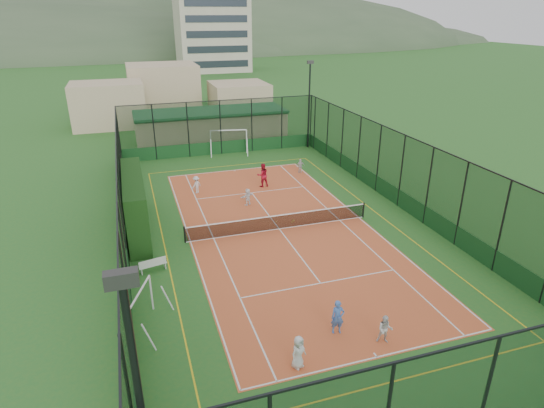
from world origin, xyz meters
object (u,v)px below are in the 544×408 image
at_px(white_bench, 153,264).
at_px(child_far_right, 300,166).
at_px(futsal_goal_near, 142,311).
at_px(child_near_right, 385,329).
at_px(floodlight_ne, 309,105).
at_px(coach, 263,175).
at_px(child_near_left, 298,352).
at_px(child_far_left, 196,185).
at_px(child_near_mid, 338,317).
at_px(futsal_goal_far, 229,142).
at_px(child_far_back, 248,197).
at_px(clubhouse, 211,126).

relative_size(white_bench, child_far_right, 1.20).
relative_size(futsal_goal_near, child_near_right, 2.19).
bearing_deg(futsal_goal_near, floodlight_ne, -14.20).
height_order(futsal_goal_near, child_far_right, futsal_goal_near).
xyz_separation_m(child_far_right, coach, (-3.91, -2.12, 0.33)).
bearing_deg(child_near_left, child_far_right, 42.73).
bearing_deg(child_far_left, child_near_mid, 62.94).
distance_m(futsal_goal_far, child_near_right, 28.06).
height_order(futsal_goal_far, child_near_mid, futsal_goal_far).
bearing_deg(white_bench, child_near_right, -57.53).
relative_size(futsal_goal_near, child_near_left, 1.99).
bearing_deg(child_far_left, child_far_right, 155.43).
xyz_separation_m(white_bench, futsal_goal_near, (-0.75, -4.59, 0.48)).
relative_size(child_near_left, child_far_right, 1.16).
height_order(child_near_right, child_far_back, child_near_right).
height_order(child_far_right, coach, coach).
height_order(white_bench, child_near_right, child_near_right).
xyz_separation_m(futsal_goal_near, child_far_right, (13.63, 16.80, -0.28)).
bearing_deg(floodlight_ne, child_far_left, -144.27).
bearing_deg(coach, child_far_back, 54.02).
bearing_deg(child_near_mid, coach, 95.15).
height_order(futsal_goal_near, child_near_left, futsal_goal_near).
bearing_deg(floodlight_ne, coach, -129.05).
xyz_separation_m(clubhouse, child_far_back, (-0.85, -17.71, -0.97)).
distance_m(child_near_mid, child_far_back, 14.32).
xyz_separation_m(child_near_right, child_far_back, (-1.56, 15.48, -0.03)).
relative_size(white_bench, coach, 0.77).
relative_size(floodlight_ne, white_bench, 5.82).
relative_size(clubhouse, child_near_left, 11.08).
height_order(child_near_mid, child_far_right, child_near_mid).
relative_size(child_near_right, child_far_right, 1.06).
xyz_separation_m(futsal_goal_near, child_near_mid, (7.70, -2.79, -0.11)).
bearing_deg(clubhouse, child_far_left, -105.08).
xyz_separation_m(child_near_left, child_near_mid, (2.27, 1.38, 0.07)).
bearing_deg(clubhouse, futsal_goal_far, -82.21).
bearing_deg(futsal_goal_near, white_bench, 12.27).
xyz_separation_m(futsal_goal_far, coach, (0.47, -9.43, -0.19)).
xyz_separation_m(white_bench, child_near_mid, (6.95, -7.38, 0.37)).
xyz_separation_m(child_near_mid, child_far_back, (-0.01, 14.32, -0.16)).
xyz_separation_m(child_near_right, child_far_left, (-4.58, 18.81, 0.03)).
height_order(child_near_mid, coach, coach).
bearing_deg(futsal_goal_far, clubhouse, 109.08).
distance_m(futsal_goal_near, child_far_left, 15.58).
height_order(floodlight_ne, clubhouse, floodlight_ne).
height_order(clubhouse, child_near_right, clubhouse).
bearing_deg(child_far_left, floodlight_ne, 178.95).
distance_m(white_bench, child_near_right, 12.05).
distance_m(clubhouse, futsal_goal_near, 30.47).
distance_m(clubhouse, coach, 14.62).
xyz_separation_m(white_bench, child_near_left, (4.69, -8.76, 0.30)).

